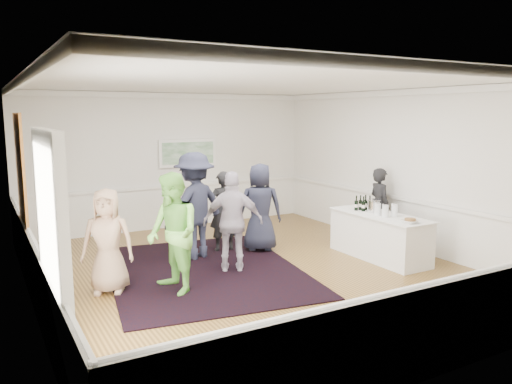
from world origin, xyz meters
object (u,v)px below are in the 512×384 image
guest_dark_b (223,211)px  guest_lilac (233,222)px  ice_bucket (373,206)px  bartender (380,206)px  guest_tan (108,241)px  guest_green (173,233)px  guest_dark_a (195,206)px  guest_navy (260,207)px  nut_bowl (410,221)px  serving_table (379,236)px

guest_dark_b → guest_lilac: bearing=75.5°
guest_dark_b → ice_bucket: size_ratio=6.16×
bartender → ice_bucket: (-0.70, -0.56, 0.16)m
guest_tan → guest_green: 1.00m
bartender → guest_dark_a: guest_dark_a is taller
guest_lilac → ice_bucket: guest_lilac is taller
guest_lilac → guest_dark_a: guest_dark_a is taller
guest_lilac → guest_navy: bearing=-113.3°
guest_tan → ice_bucket: bearing=20.6°
guest_green → guest_navy: bearing=114.9°
guest_green → guest_tan: bearing=-126.0°
guest_lilac → guest_dark_b: (0.41, 1.26, -0.07)m
bartender → nut_bowl: size_ratio=5.77×
bartender → guest_green: (-4.75, -0.63, 0.12)m
guest_green → guest_dark_a: guest_dark_a is taller
guest_green → guest_dark_b: size_ratio=1.15×
bartender → guest_dark_b: bartender is taller
bartender → guest_lilac: (-3.48, -0.13, 0.07)m
guest_tan → guest_green: size_ratio=0.87×
guest_green → guest_dark_b: bearing=129.9°
guest_dark_a → bartender: bearing=148.4°
guest_green → guest_navy: guest_green is taller
guest_tan → guest_lilac: (2.13, 0.01, 0.07)m
guest_green → nut_bowl: bearing=69.8°
serving_table → guest_green: bearing=177.8°
guest_lilac → guest_dark_a: size_ratio=0.87×
guest_dark_b → nut_bowl: size_ratio=5.76×
guest_navy → guest_dark_b: bearing=0.0°
bartender → guest_green: guest_green is taller
guest_navy → bartender: bearing=-170.9°
serving_table → guest_tan: guest_tan is taller
serving_table → guest_dark_a: size_ratio=1.04×
serving_table → bartender: bearing=47.3°
serving_table → guest_green: 4.06m
guest_dark_a → guest_navy: 1.35m
guest_dark_b → nut_bowl: 3.55m
guest_lilac → guest_navy: 1.41m
serving_table → guest_tan: 4.95m
serving_table → ice_bucket: ice_bucket is taller
ice_bucket → nut_bowl: ice_bucket is taller
serving_table → guest_lilac: bearing=166.7°
guest_navy → ice_bucket: (1.72, -1.36, 0.08)m
nut_bowl → ice_bucket: bearing=84.8°
guest_lilac → guest_navy: (1.06, 0.92, 0.00)m
nut_bowl → guest_dark_b: bearing=129.9°
guest_tan → guest_green: guest_green is taller
guest_green → ice_bucket: 4.05m
guest_tan → guest_navy: guest_navy is taller
ice_bucket → guest_lilac: bearing=171.1°
guest_green → guest_lilac: bearing=105.1°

